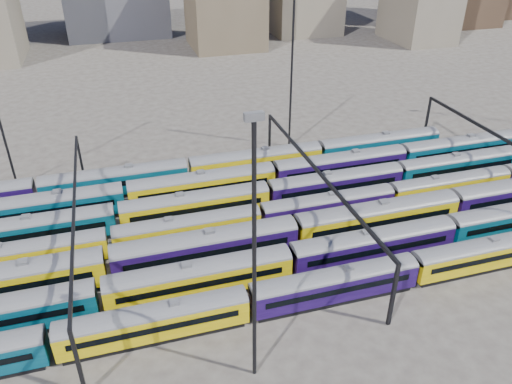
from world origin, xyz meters
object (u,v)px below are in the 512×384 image
object	(u,v)px
rake_1	(373,243)
rake_2	(206,245)
rake_0	(249,300)
mast_2	(254,252)

from	to	relation	value
rake_1	rake_2	size ratio (longest dim) A/B	1.31
rake_0	rake_2	bearing A→B (deg)	103.44
rake_2	mast_2	distance (m)	20.31
rake_0	rake_2	world-z (taller)	rake_2
rake_0	mast_2	xyz separation A→B (m)	(-1.42, -7.00, 11.49)
rake_1	rake_0	bearing A→B (deg)	-163.50
mast_2	rake_2	bearing A→B (deg)	93.26
rake_1	rake_2	bearing A→B (deg)	165.46
rake_2	mast_2	size ratio (longest dim) A/B	4.37
rake_0	rake_1	xyz separation A→B (m)	(16.88, 5.00, 0.23)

